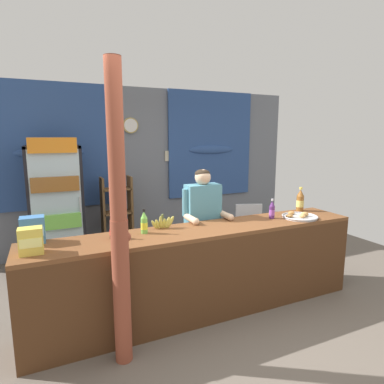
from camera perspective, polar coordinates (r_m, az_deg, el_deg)
ground_plane at (r=4.49m, az=-1.57°, el=-15.44°), size 7.58×7.58×0.00m
back_wall_curtained at (r=5.71m, az=-8.64°, el=4.68°), size 5.65×0.22×2.71m
stall_counter at (r=3.48m, az=2.96°, el=-12.58°), size 3.64×0.58×0.95m
timber_post at (r=2.69m, az=-12.71°, el=-5.87°), size 0.17×0.14×2.51m
drink_fridge at (r=4.98m, az=-22.83°, el=-1.11°), size 0.72×0.62×1.90m
bottle_shelf_rack at (r=5.35m, az=-13.04°, el=-3.92°), size 0.48×0.28×1.28m
plastic_lawn_chair at (r=5.36m, az=9.55°, el=-5.68°), size 0.56×0.56×0.86m
shopkeeper at (r=3.92m, az=1.92°, el=-4.25°), size 0.53×0.42×1.53m
soda_bottle_iced_tea at (r=4.46m, az=18.50°, el=-1.48°), size 0.10×0.10×0.32m
soda_bottle_cola at (r=3.20m, az=-13.63°, el=-6.48°), size 0.08×0.08×0.20m
soda_bottle_grape_soda at (r=3.97m, az=13.90°, el=-3.12°), size 0.07×0.07×0.24m
soda_bottle_lime_soda at (r=3.30m, az=-8.42°, el=-5.42°), size 0.07×0.07×0.25m
snack_box_instant_noodle at (r=3.02m, az=-26.51°, el=-7.72°), size 0.19×0.13×0.22m
snack_box_biscuit at (r=3.32m, az=-26.23°, el=-6.00°), size 0.21×0.15×0.25m
pastry_tray at (r=4.10m, az=18.39°, el=-4.09°), size 0.42×0.42×0.07m
banana_bunch at (r=3.46m, az=-5.10°, el=-5.44°), size 0.27×0.06×0.16m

